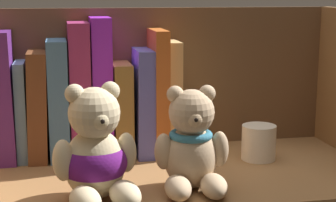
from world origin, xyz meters
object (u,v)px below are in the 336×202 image
at_px(book_7, 79,89).
at_px(book_5, 38,104).
at_px(book_12, 170,95).
at_px(teddy_bear_smaller, 192,146).
at_px(book_9, 121,107).
at_px(book_10, 139,100).
at_px(pillar_candle, 259,142).
at_px(book_4, 22,109).
at_px(book_3, 4,95).
at_px(book_6, 58,98).
at_px(book_8, 101,86).
at_px(teddy_bear_larger, 96,155).
at_px(book_11, 156,90).

bearing_deg(book_7, book_5, 180.00).
bearing_deg(book_12, teddy_bear_smaller, -93.00).
distance_m(book_9, book_10, 0.04).
height_order(book_12, pillar_candle, book_12).
bearing_deg(book_4, book_3, 180.00).
height_order(book_6, book_7, book_7).
xyz_separation_m(book_6, book_9, (0.11, 0.00, -0.02)).
xyz_separation_m(book_12, pillar_candle, (0.14, -0.09, -0.07)).
relative_size(book_5, book_6, 0.91).
bearing_deg(book_8, pillar_candle, -19.87).
relative_size(teddy_bear_smaller, pillar_candle, 2.56).
xyz_separation_m(book_4, book_7, (0.10, 0.00, 0.03)).
distance_m(book_8, book_10, 0.07).
bearing_deg(book_4, book_9, 0.00).
bearing_deg(teddy_bear_larger, book_7, 92.92).
height_order(book_7, book_8, book_8).
distance_m(book_5, teddy_bear_larger, 0.24).
bearing_deg(book_6, book_10, 0.00).
bearing_deg(teddy_bear_smaller, teddy_bear_larger, -174.38).
bearing_deg(pillar_candle, book_6, 164.26).
height_order(book_3, book_12, book_3).
bearing_deg(book_3, book_6, 0.00).
relative_size(book_7, book_12, 1.17).
bearing_deg(pillar_candle, book_8, 160.13).
distance_m(book_4, book_12, 0.26).
xyz_separation_m(book_3, book_8, (0.16, 0.00, 0.01)).
distance_m(book_3, book_6, 0.09).
bearing_deg(book_6, pillar_candle, -15.74).
xyz_separation_m(book_8, book_9, (0.03, 0.00, -0.04)).
bearing_deg(book_8, book_4, 180.00).
bearing_deg(book_6, teddy_bear_smaller, -48.74).
bearing_deg(teddy_bear_larger, teddy_bear_smaller, 5.62).
height_order(book_3, book_4, book_3).
distance_m(book_6, book_8, 0.08).
height_order(book_6, teddy_bear_smaller, book_6).
relative_size(book_8, teddy_bear_larger, 1.47).
bearing_deg(book_7, teddy_bear_larger, -87.08).
height_order(book_3, pillar_candle, book_3).
height_order(book_4, book_12, book_12).
xyz_separation_m(book_3, book_11, (0.26, 0.00, -0.00)).
distance_m(book_12, teddy_bear_larger, 0.27).
distance_m(book_3, book_10, 0.23).
bearing_deg(teddy_bear_smaller, book_5, 136.16).
relative_size(book_3, pillar_candle, 3.68).
bearing_deg(book_3, pillar_candle, -12.51).
bearing_deg(pillar_candle, book_12, 145.38).
bearing_deg(teddy_bear_larger, book_6, 102.01).
relative_size(book_8, teddy_bear_smaller, 1.58).
xyz_separation_m(book_8, book_10, (0.07, 0.00, -0.03)).
bearing_deg(book_10, book_6, 180.00).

